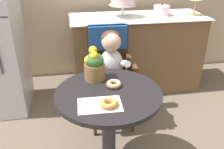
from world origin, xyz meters
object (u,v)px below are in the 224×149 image
object	(u,v)px
seated_child	(112,63)
round_layer_cake	(161,10)
flower_vase	(94,65)
donut_mid	(114,84)
donut_front	(109,103)
wicker_chair	(109,60)
cafe_table	(109,117)

from	to	relation	value
seated_child	round_layer_cake	world-z (taller)	round_layer_cake
flower_vase	round_layer_cake	world-z (taller)	round_layer_cake
donut_mid	flower_vase	world-z (taller)	flower_vase
seated_child	donut_front	size ratio (longest dim) A/B	6.34
wicker_chair	round_layer_cake	distance (m)	0.98
seated_child	round_layer_cake	bearing A→B (deg)	47.02
cafe_table	round_layer_cake	world-z (taller)	round_layer_cake
round_layer_cake	cafe_table	bearing A→B (deg)	-122.29
cafe_table	wicker_chair	bearing A→B (deg)	80.59
round_layer_cake	seated_child	bearing A→B (deg)	-132.98
wicker_chair	flower_vase	distance (m)	0.57
donut_mid	round_layer_cake	xyz separation A→B (m)	(0.78, 1.24, 0.22)
donut_front	donut_mid	world-z (taller)	donut_front
donut_front	cafe_table	bearing A→B (deg)	81.91
seated_child	flower_vase	bearing A→B (deg)	-118.38
donut_mid	donut_front	bearing A→B (deg)	-107.05
donut_mid	round_layer_cake	world-z (taller)	round_layer_cake
wicker_chair	flower_vase	world-z (taller)	flower_vase
seated_child	donut_front	world-z (taller)	seated_child
seated_child	donut_mid	distance (m)	0.49
donut_mid	seated_child	bearing A→B (deg)	81.92
seated_child	flower_vase	size ratio (longest dim) A/B	3.02
donut_front	donut_mid	bearing A→B (deg)	72.95
donut_mid	flower_vase	size ratio (longest dim) A/B	0.44
donut_front	round_layer_cake	size ratio (longest dim) A/B	0.63
flower_vase	seated_child	bearing A→B (deg)	61.62
flower_vase	round_layer_cake	bearing A→B (deg)	51.01
wicker_chair	seated_child	xyz separation A→B (m)	(0.00, -0.16, 0.04)
donut_front	round_layer_cake	bearing A→B (deg)	60.09
wicker_chair	donut_mid	world-z (taller)	wicker_chair
donut_front	donut_mid	xyz separation A→B (m)	(0.07, 0.24, -0.00)
cafe_table	donut_front	bearing A→B (deg)	-98.09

